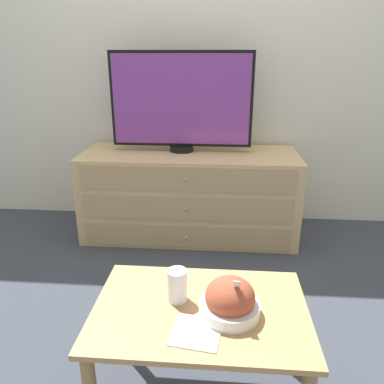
% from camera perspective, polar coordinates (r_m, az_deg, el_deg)
% --- Properties ---
extents(ground_plane, '(12.00, 12.00, 0.00)m').
position_cam_1_polar(ground_plane, '(3.08, 1.76, -3.55)').
color(ground_plane, '#383D47').
extents(wall_back, '(12.00, 0.05, 2.60)m').
position_cam_1_polar(wall_back, '(2.84, 2.08, 21.38)').
color(wall_back, silver).
rests_on(wall_back, ground_plane).
extents(dresser, '(1.49, 0.58, 0.61)m').
position_cam_1_polar(dresser, '(2.68, -0.35, -0.28)').
color(dresser, tan).
rests_on(dresser, ground_plane).
extents(tv, '(0.96, 0.17, 0.66)m').
position_cam_1_polar(tv, '(2.58, -1.65, 13.63)').
color(tv, black).
rests_on(tv, dresser).
extents(coffee_table, '(0.74, 0.50, 0.42)m').
position_cam_1_polar(coffee_table, '(1.40, 1.25, -19.57)').
color(coffee_table, tan).
rests_on(coffee_table, ground_plane).
extents(takeout_bowl, '(0.20, 0.20, 0.16)m').
position_cam_1_polar(takeout_bowl, '(1.30, 5.79, -16.14)').
color(takeout_bowl, silver).
rests_on(takeout_bowl, coffee_table).
extents(drink_cup, '(0.07, 0.07, 0.12)m').
position_cam_1_polar(drink_cup, '(1.36, -2.27, -14.29)').
color(drink_cup, beige).
rests_on(drink_cup, coffee_table).
extents(napkin, '(0.17, 0.17, 0.00)m').
position_cam_1_polar(napkin, '(1.25, 0.65, -20.57)').
color(napkin, white).
rests_on(napkin, coffee_table).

